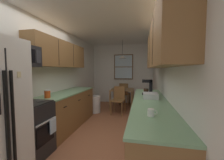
% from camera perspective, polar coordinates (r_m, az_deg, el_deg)
% --- Properties ---
extents(ground_plane, '(12.00, 12.00, 0.00)m').
position_cam_1_polar(ground_plane, '(3.96, -1.20, -17.46)').
color(ground_plane, '#995B3D').
extents(wall_left, '(0.10, 9.00, 2.55)m').
position_cam_1_polar(wall_left, '(4.20, -19.47, 1.39)').
color(wall_left, white).
rests_on(wall_left, ground).
extents(wall_right, '(0.10, 9.00, 2.55)m').
position_cam_1_polar(wall_right, '(3.64, 19.99, 0.99)').
color(wall_right, white).
rests_on(wall_right, ground).
extents(wall_back, '(4.40, 0.10, 2.55)m').
position_cam_1_polar(wall_back, '(6.30, 4.17, 2.44)').
color(wall_back, white).
rests_on(wall_back, ground).
extents(ceiling_slab, '(4.40, 9.00, 0.08)m').
position_cam_1_polar(ceiling_slab, '(3.86, -1.26, 21.19)').
color(ceiling_slab, white).
extents(stove_range, '(0.66, 0.59, 1.10)m').
position_cam_1_polar(stove_range, '(2.85, -30.55, -16.73)').
color(stove_range, black).
rests_on(stove_range, ground).
extents(microwave_over_range, '(0.39, 0.59, 0.35)m').
position_cam_1_polar(microwave_over_range, '(2.76, -33.24, 8.14)').
color(microwave_over_range, black).
extents(counter_left, '(0.64, 2.05, 0.90)m').
position_cam_1_polar(counter_left, '(3.88, -17.16, -11.11)').
color(counter_left, brown).
rests_on(counter_left, ground).
extents(upper_cabinets_left, '(0.33, 2.13, 0.63)m').
position_cam_1_polar(upper_cabinets_left, '(3.79, -19.86, 9.69)').
color(upper_cabinets_left, brown).
extents(counter_right, '(0.64, 3.01, 0.90)m').
position_cam_1_polar(counter_right, '(2.80, 15.16, -17.06)').
color(counter_right, brown).
rests_on(counter_right, ground).
extents(upper_cabinets_right, '(0.33, 2.69, 0.75)m').
position_cam_1_polar(upper_cabinets_right, '(2.61, 18.98, 13.14)').
color(upper_cabinets_right, brown).
extents(dining_table, '(0.82, 0.83, 0.74)m').
position_cam_1_polar(dining_table, '(5.33, 4.15, -4.97)').
color(dining_table, brown).
rests_on(dining_table, ground).
extents(dining_chair_near, '(0.45, 0.45, 0.90)m').
position_cam_1_polar(dining_chair_near, '(4.74, 2.68, -7.53)').
color(dining_chair_near, brown).
rests_on(dining_chair_near, ground).
extents(dining_chair_far, '(0.44, 0.44, 0.90)m').
position_cam_1_polar(dining_chair_far, '(5.96, 4.95, -5.15)').
color(dining_chair_far, brown).
rests_on(dining_chair_far, ground).
extents(pendant_light, '(0.27, 0.27, 0.67)m').
position_cam_1_polar(pendant_light, '(5.28, 4.22, 9.26)').
color(pendant_light, black).
extents(back_window, '(0.82, 0.05, 1.08)m').
position_cam_1_polar(back_window, '(6.22, 4.64, 5.27)').
color(back_window, brown).
extents(trash_bin, '(0.35, 0.35, 0.57)m').
position_cam_1_polar(trash_bin, '(4.94, -6.72, -9.64)').
color(trash_bin, white).
rests_on(trash_bin, ground).
extents(storage_canister, '(0.12, 0.12, 0.16)m').
position_cam_1_polar(storage_canister, '(3.11, -24.58, -5.09)').
color(storage_canister, '#D84C19').
rests_on(storage_canister, counter_left).
extents(dish_towel, '(0.02, 0.16, 0.24)m').
position_cam_1_polar(dish_towel, '(2.73, -22.64, -16.70)').
color(dish_towel, silver).
extents(coffee_maker, '(0.22, 0.18, 0.34)m').
position_cam_1_polar(coffee_maker, '(3.30, 14.49, -2.67)').
color(coffee_maker, black).
rests_on(coffee_maker, counter_right).
extents(mug_by_coffeemaker, '(0.12, 0.08, 0.10)m').
position_cam_1_polar(mug_by_coffeemaker, '(3.61, 14.90, -4.11)').
color(mug_by_coffeemaker, white).
rests_on(mug_by_coffeemaker, counter_right).
extents(mug_spare, '(0.12, 0.08, 0.09)m').
position_cam_1_polar(mug_spare, '(1.81, 15.45, -12.52)').
color(mug_spare, white).
rests_on(mug_spare, counter_right).
extents(dish_rack, '(0.28, 0.34, 0.10)m').
position_cam_1_polar(dish_rack, '(2.91, 15.23, -6.07)').
color(dish_rack, silver).
rests_on(dish_rack, counter_right).
extents(table_serving_bowl, '(0.21, 0.21, 0.06)m').
position_cam_1_polar(table_serving_bowl, '(5.34, 4.04, -3.29)').
color(table_serving_bowl, '#4C7299').
rests_on(table_serving_bowl, dining_table).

